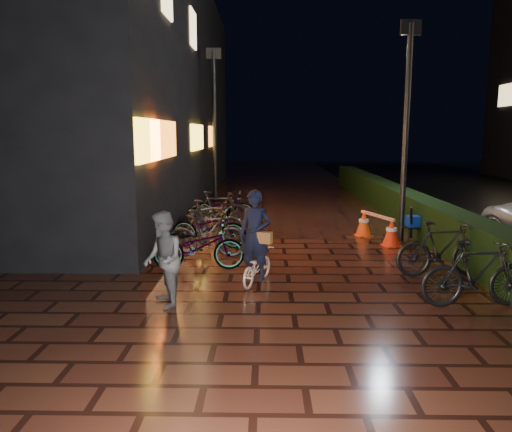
{
  "coord_description": "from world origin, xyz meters",
  "views": [
    {
      "loc": [
        -0.99,
        -8.98,
        2.76
      ],
      "look_at": [
        -1.19,
        0.94,
        1.1
      ],
      "focal_mm": 35.0,
      "sensor_mm": 36.0,
      "label": 1
    }
  ],
  "objects_px": {
    "bystander_person": "(163,260)",
    "cyclist": "(256,250)",
    "cart_assembly": "(413,223)",
    "traffic_barrier": "(377,228)"
  },
  "relations": [
    {
      "from": "bystander_person",
      "to": "cart_assembly",
      "type": "distance_m",
      "value": 7.4
    },
    {
      "from": "bystander_person",
      "to": "traffic_barrier",
      "type": "relative_size",
      "value": 0.91
    },
    {
      "from": "bystander_person",
      "to": "cyclist",
      "type": "xyz_separation_m",
      "value": [
        1.45,
        1.23,
        -0.12
      ]
    },
    {
      "from": "traffic_barrier",
      "to": "cart_assembly",
      "type": "height_order",
      "value": "cart_assembly"
    },
    {
      "from": "bystander_person",
      "to": "cart_assembly",
      "type": "relative_size",
      "value": 1.65
    },
    {
      "from": "cart_assembly",
      "to": "cyclist",
      "type": "bearing_deg",
      "value": -136.32
    },
    {
      "from": "cyclist",
      "to": "traffic_barrier",
      "type": "distance_m",
      "value": 4.89
    },
    {
      "from": "cyclist",
      "to": "bystander_person",
      "type": "bearing_deg",
      "value": -139.73
    },
    {
      "from": "cyclist",
      "to": "traffic_barrier",
      "type": "height_order",
      "value": "cyclist"
    },
    {
      "from": "bystander_person",
      "to": "traffic_barrier",
      "type": "height_order",
      "value": "bystander_person"
    }
  ]
}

